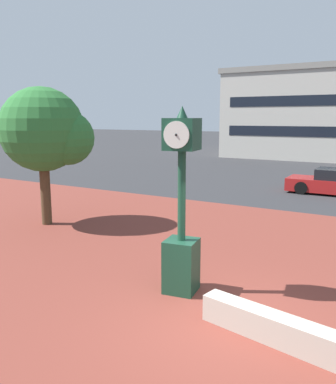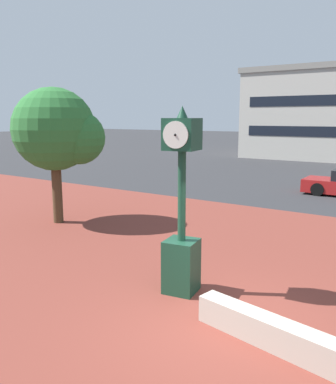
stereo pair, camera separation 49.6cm
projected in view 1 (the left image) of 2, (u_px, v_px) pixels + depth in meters
name	position (u px, v px, depth m)	size (l,w,h in m)	color
ground_plane	(224.00, 328.00, 7.38)	(200.00, 200.00, 0.00)	#2D2D30
plaza_brick_paving	(273.00, 274.00, 9.96)	(44.00, 14.10, 0.01)	brown
planter_wall	(286.00, 333.00, 6.75)	(3.20, 0.40, 0.50)	#ADA393
street_clock	(182.00, 217.00, 8.68)	(0.78, 0.80, 4.04)	#19422D
plaza_tree	(47.00, 132.00, 14.06)	(3.16, 2.94, 4.87)	#4C3823
car_street_near	(334.00, 183.00, 20.28)	(4.35, 1.93, 1.28)	maroon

